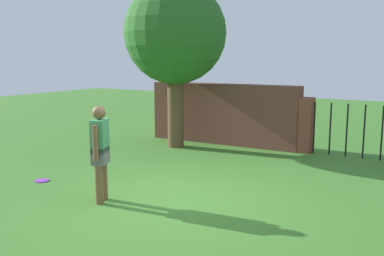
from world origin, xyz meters
name	(u,v)px	position (x,y,z in m)	size (l,w,h in m)	color
ground_plane	(173,202)	(0.00, 0.00, 0.00)	(40.00, 40.00, 0.00)	#3D7528
brick_wall	(223,114)	(-1.50, 4.98, 0.84)	(4.35, 0.50, 1.68)	brown
tree	(175,34)	(-2.42, 3.93, 3.00)	(2.70, 2.70, 4.38)	brown
person	(100,149)	(-1.06, -0.58, 0.90)	(0.35, 0.50, 1.62)	brown
fence_gate	(355,129)	(2.03, 4.98, 0.70)	(2.96, 0.44, 1.40)	brown
frisbee_purple	(42,181)	(-2.91, -0.24, 0.01)	(0.27, 0.27, 0.02)	purple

